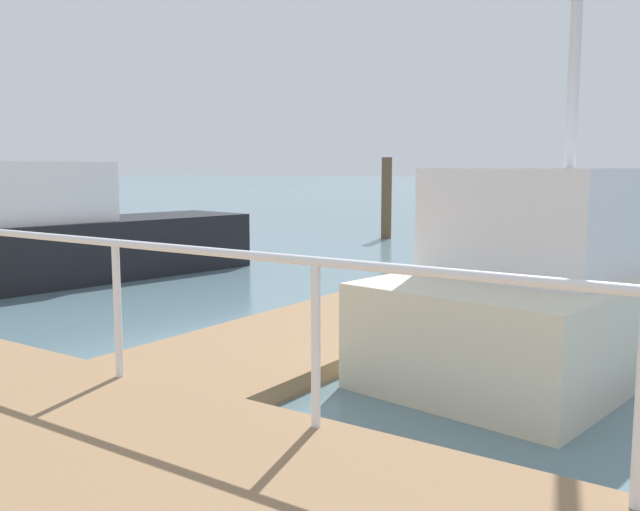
{
  "coord_description": "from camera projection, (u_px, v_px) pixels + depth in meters",
  "views": [
    {
      "loc": [
        -6.59,
        6.93,
        2.01
      ],
      "look_at": [
        1.04,
        12.15,
        0.85
      ],
      "focal_mm": 38.82,
      "sensor_mm": 36.0,
      "label": 1
    }
  ],
  "objects": [
    {
      "name": "floating_dock",
      "position": [
        423.0,
        296.0,
        10.45
      ],
      "size": [
        12.56,
        2.0,
        0.18
      ],
      "primitive_type": "cube",
      "color": "#93704C",
      "rests_on": "ground_plane"
    },
    {
      "name": "dock_piling_0",
      "position": [
        440.0,
        221.0,
        16.21
      ],
      "size": [
        0.28,
        0.28,
        1.57
      ],
      "primitive_type": "cylinder",
      "color": "#473826",
      "rests_on": "ground_plane"
    },
    {
      "name": "dock_piling_1",
      "position": [
        31.0,
        237.0,
        11.49
      ],
      "size": [
        0.35,
        0.35,
        1.77
      ],
      "primitive_type": "cylinder",
      "color": "#473826",
      "rests_on": "ground_plane"
    },
    {
      "name": "dock_piling_3",
      "position": [
        386.0,
        198.0,
        19.95
      ],
      "size": [
        0.3,
        0.3,
        2.33
      ],
      "primitive_type": "cylinder",
      "color": "brown",
      "rests_on": "ground_plane"
    },
    {
      "name": "moored_boat_0",
      "position": [
        559.0,
        285.0,
        7.31
      ],
      "size": [
        5.22,
        2.77,
        7.06
      ],
      "color": "beige",
      "rests_on": "ground_plane"
    },
    {
      "name": "moored_boat_2",
      "position": [
        499.0,
        207.0,
        24.5
      ],
      "size": [
        5.59,
        2.58,
        1.86
      ],
      "color": "black",
      "rests_on": "ground_plane"
    },
    {
      "name": "moored_boat_3",
      "position": [
        65.0,
        239.0,
        12.37
      ],
      "size": [
        7.09,
        2.9,
        2.13
      ],
      "color": "black",
      "rests_on": "ground_plane"
    }
  ]
}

